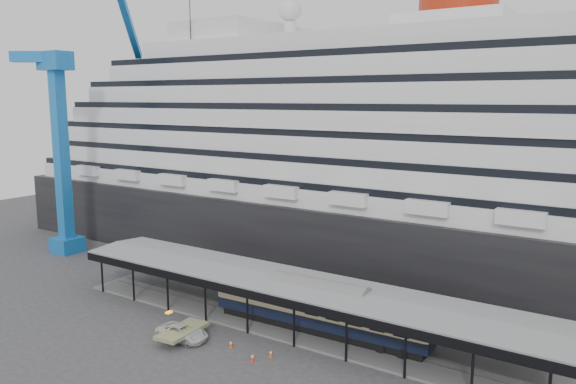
% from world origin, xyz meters
% --- Properties ---
extents(ground, '(200.00, 200.00, 0.00)m').
position_xyz_m(ground, '(0.00, 0.00, 0.00)').
color(ground, '#373739').
rests_on(ground, ground).
extents(cruise_ship, '(130.00, 30.00, 43.90)m').
position_xyz_m(cruise_ship, '(0.05, 32.00, 18.35)').
color(cruise_ship, black).
rests_on(cruise_ship, ground).
extents(platform_canopy, '(56.00, 9.18, 5.30)m').
position_xyz_m(platform_canopy, '(0.00, 5.00, 2.36)').
color(platform_canopy, slate).
rests_on(platform_canopy, ground).
extents(crane_blue, '(22.63, 19.19, 47.60)m').
position_xyz_m(crane_blue, '(-45.11, 10.62, 19.96)').
color(crane_blue, blue).
rests_on(crane_blue, ground).
extents(port_truck, '(5.75, 2.94, 1.55)m').
position_xyz_m(port_truck, '(-7.44, -4.03, 0.78)').
color(port_truck, silver).
rests_on(port_truck, ground).
extents(pullman_carriage, '(24.20, 3.96, 23.67)m').
position_xyz_m(pullman_carriage, '(3.36, 5.00, 2.85)').
color(pullman_carriage, black).
rests_on(pullman_carriage, ground).
extents(traffic_cone_left, '(0.54, 0.54, 0.79)m').
position_xyz_m(traffic_cone_left, '(-2.16, -2.74, 0.39)').
color(traffic_cone_left, '#D7530B').
rests_on(traffic_cone_left, ground).
extents(traffic_cone_mid, '(0.56, 0.56, 0.84)m').
position_xyz_m(traffic_cone_mid, '(1.41, -3.95, 0.42)').
color(traffic_cone_mid, red).
rests_on(traffic_cone_mid, ground).
extents(traffic_cone_right, '(0.41, 0.41, 0.74)m').
position_xyz_m(traffic_cone_right, '(2.29, -2.23, 0.37)').
color(traffic_cone_right, '#E5500C').
rests_on(traffic_cone_right, ground).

